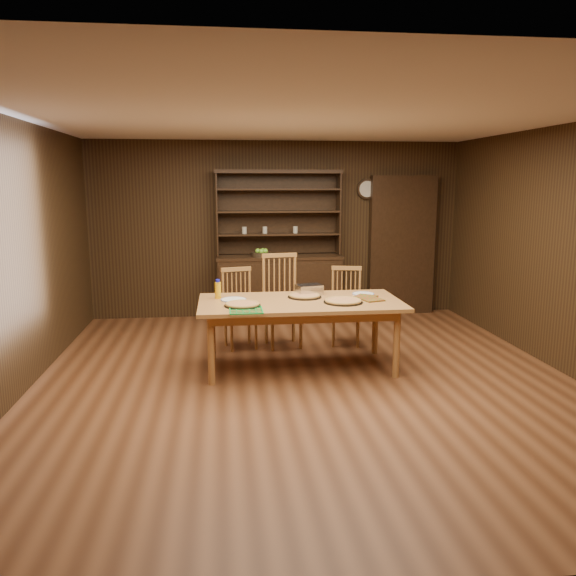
{
  "coord_description": "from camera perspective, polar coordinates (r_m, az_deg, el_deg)",
  "views": [
    {
      "loc": [
        -0.84,
        -5.38,
        2.0
      ],
      "look_at": [
        -0.15,
        0.4,
        0.9
      ],
      "focal_mm": 35.0,
      "sensor_mm": 36.0,
      "label": 1
    }
  ],
  "objects": [
    {
      "name": "cooling_rack",
      "position": [
        5.55,
        -4.28,
        -2.25
      ],
      "size": [
        0.33,
        0.33,
        0.01
      ],
      "primitive_type": null,
      "rotation": [
        0.0,
        0.0,
        0.03
      ],
      "color": "#0C9D37",
      "rests_on": "dining_table"
    },
    {
      "name": "wall_clock",
      "position": [
        8.62,
        8.02,
        9.93
      ],
      "size": [
        0.3,
        0.05,
        0.3
      ],
      "color": "black",
      "rests_on": "room_shell"
    },
    {
      "name": "chair_right",
      "position": [
        7.06,
        5.91,
        -1.55
      ],
      "size": [
        0.47,
        0.45,
        0.97
      ],
      "rotation": [
        0.0,
        0.0,
        -0.22
      ],
      "color": "#B97A3F",
      "rests_on": "floor"
    },
    {
      "name": "plate_right",
      "position": [
        6.38,
        7.65,
        -0.6
      ],
      "size": [
        0.25,
        0.25,
        0.02
      ],
      "color": "white",
      "rests_on": "dining_table"
    },
    {
      "name": "plate_left",
      "position": [
        6.05,
        -5.56,
        -1.18
      ],
      "size": [
        0.28,
        0.28,
        0.02
      ],
      "color": "white",
      "rests_on": "dining_table"
    },
    {
      "name": "fruit_bowl",
      "position": [
        8.15,
        -2.73,
        3.52
      ],
      "size": [
        0.29,
        0.29,
        0.12
      ],
      "color": "black",
      "rests_on": "china_hutch"
    },
    {
      "name": "doorway",
      "position": [
        8.77,
        11.46,
        4.27
      ],
      "size": [
        1.0,
        0.18,
        2.1
      ],
      "primitive_type": "cube",
      "color": "black",
      "rests_on": "floor"
    },
    {
      "name": "room_shell",
      "position": [
        5.46,
        2.04,
        6.27
      ],
      "size": [
        6.0,
        6.0,
        6.0
      ],
      "color": "white",
      "rests_on": "floor"
    },
    {
      "name": "pot_holder_a",
      "position": [
        6.1,
        8.54,
        -1.17
      ],
      "size": [
        0.26,
        0.26,
        0.02
      ],
      "primitive_type": "cube",
      "rotation": [
        0.0,
        0.0,
        0.3
      ],
      "color": "#A01512",
      "rests_on": "dining_table"
    },
    {
      "name": "pizza_center",
      "position": [
        6.18,
        1.7,
        -0.8
      ],
      "size": [
        0.37,
        0.37,
        0.04
      ],
      "color": "black",
      "rests_on": "dining_table"
    },
    {
      "name": "china_hutch",
      "position": [
        8.3,
        -0.92,
        0.95
      ],
      "size": [
        1.84,
        0.52,
        2.17
      ],
      "color": "black",
      "rests_on": "floor"
    },
    {
      "name": "pizza_left",
      "position": [
        5.77,
        -4.66,
        -1.67
      ],
      "size": [
        0.37,
        0.37,
        0.04
      ],
      "color": "black",
      "rests_on": "dining_table"
    },
    {
      "name": "chair_left",
      "position": [
        6.91,
        -5.03,
        -1.76
      ],
      "size": [
        0.48,
        0.47,
        0.97
      ],
      "rotation": [
        0.0,
        0.0,
        0.25
      ],
      "color": "#B97A3F",
      "rests_on": "floor"
    },
    {
      "name": "pot_holder_b",
      "position": [
        6.24,
        7.9,
        -0.88
      ],
      "size": [
        0.3,
        0.3,
        0.02
      ],
      "primitive_type": "cube",
      "rotation": [
        0.0,
        0.0,
        -0.63
      ],
      "color": "#A01512",
      "rests_on": "dining_table"
    },
    {
      "name": "dining_table",
      "position": [
        6.02,
        1.24,
        -1.94
      ],
      "size": [
        2.16,
        1.08,
        0.75
      ],
      "color": "#A66539",
      "rests_on": "floor"
    },
    {
      "name": "pizza_right",
      "position": [
        5.94,
        5.63,
        -1.32
      ],
      "size": [
        0.41,
        0.41,
        0.04
      ],
      "color": "black",
      "rests_on": "dining_table"
    },
    {
      "name": "juice_bottle",
      "position": [
        6.15,
        -7.13,
        -0.17
      ],
      "size": [
        0.07,
        0.07,
        0.21
      ],
      "color": "#E8A30C",
      "rests_on": "dining_table"
    },
    {
      "name": "chair_center",
      "position": [
        6.93,
        -0.67,
        -0.92
      ],
      "size": [
        0.53,
        0.51,
        1.14
      ],
      "rotation": [
        0.0,
        0.0,
        0.14
      ],
      "color": "#B97A3F",
      "rests_on": "floor"
    },
    {
      "name": "floor",
      "position": [
        5.8,
        1.94,
        -9.47
      ],
      "size": [
        6.0,
        6.0,
        0.0
      ],
      "primitive_type": "plane",
      "color": "brown",
      "rests_on": "ground"
    },
    {
      "name": "foil_dish",
      "position": [
        6.34,
        2.15,
        -0.16
      ],
      "size": [
        0.32,
        0.26,
        0.11
      ],
      "primitive_type": "cube",
      "rotation": [
        0.0,
        0.0,
        0.23
      ],
      "color": "white",
      "rests_on": "dining_table"
    }
  ]
}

